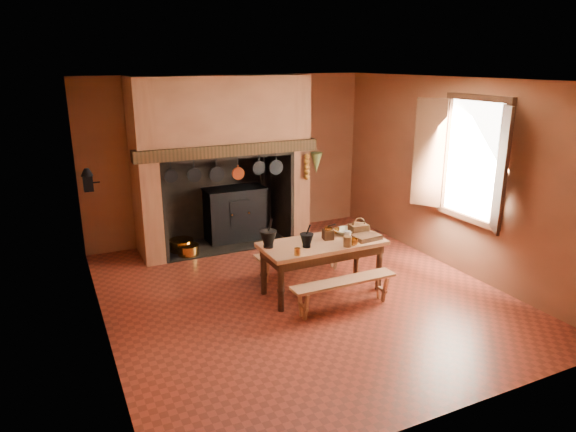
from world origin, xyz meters
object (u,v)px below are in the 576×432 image
(work_table, at_px, (322,250))
(bench_front, at_px, (344,287))
(mixing_bowl, at_px, (345,232))
(wicker_basket, at_px, (359,229))
(iron_range, at_px, (235,213))
(coffee_grinder, at_px, (328,234))

(work_table, xyz_separation_m, bench_front, (0.00, -0.57, -0.31))
(mixing_bowl, relative_size, wicker_basket, 1.07)
(iron_range, xyz_separation_m, coffee_grinder, (0.44, -2.43, 0.31))
(bench_front, relative_size, coffee_grinder, 6.76)
(work_table, distance_m, wicker_basket, 0.64)
(work_table, bearing_deg, iron_range, 97.35)
(bench_front, bearing_deg, work_table, 90.00)
(work_table, height_order, bench_front, work_table)
(coffee_grinder, bearing_deg, work_table, -143.06)
(bench_front, relative_size, mixing_bowl, 4.97)
(coffee_grinder, bearing_deg, wicker_basket, 9.25)
(iron_range, bearing_deg, wicker_basket, -69.07)
(bench_front, height_order, wicker_basket, wicker_basket)
(work_table, distance_m, mixing_bowl, 0.49)
(iron_range, height_order, wicker_basket, iron_range)
(coffee_grinder, height_order, wicker_basket, wicker_basket)
(wicker_basket, bearing_deg, bench_front, -128.46)
(iron_range, relative_size, wicker_basket, 6.04)
(iron_range, height_order, coffee_grinder, iron_range)
(iron_range, distance_m, mixing_bowl, 2.48)
(iron_range, height_order, work_table, iron_range)
(bench_front, distance_m, wicker_basket, 1.01)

